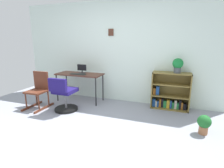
% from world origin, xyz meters
% --- Properties ---
extents(ground_plane, '(6.24, 6.24, 0.00)m').
position_xyz_m(ground_plane, '(0.00, 0.00, 0.00)').
color(ground_plane, '#8C919D').
extents(wall_back, '(5.20, 0.12, 2.49)m').
position_xyz_m(wall_back, '(-0.00, 2.15, 1.25)').
color(wall_back, silver).
rests_on(wall_back, ground_plane).
extents(desk, '(1.18, 0.52, 0.72)m').
position_xyz_m(desk, '(-0.83, 1.71, 0.66)').
color(desk, brown).
rests_on(desk, ground_plane).
extents(monitor, '(0.24, 0.19, 0.23)m').
position_xyz_m(monitor, '(-0.78, 1.77, 0.82)').
color(monitor, '#262628').
rests_on(monitor, desk).
extents(keyboard, '(0.40, 0.11, 0.02)m').
position_xyz_m(keyboard, '(-0.80, 1.59, 0.73)').
color(keyboard, '#282E2C').
rests_on(keyboard, desk).
extents(office_chair, '(0.52, 0.55, 0.78)m').
position_xyz_m(office_chair, '(-0.81, 0.98, 0.34)').
color(office_chair, black).
rests_on(office_chair, ground_plane).
extents(rocking_chair, '(0.42, 0.64, 0.84)m').
position_xyz_m(rocking_chair, '(-1.50, 0.99, 0.43)').
color(rocking_chair, '#582B1B').
rests_on(rocking_chair, ground_plane).
extents(bookshelf_low, '(0.83, 0.30, 0.85)m').
position_xyz_m(bookshelf_low, '(1.38, 1.95, 0.37)').
color(bookshelf_low, olive).
rests_on(bookshelf_low, ground_plane).
extents(potted_plant_on_shelf, '(0.23, 0.23, 0.32)m').
position_xyz_m(potted_plant_on_shelf, '(1.50, 1.90, 1.03)').
color(potted_plant_on_shelf, '#474C51').
rests_on(potted_plant_on_shelf, bookshelf_low).
extents(potted_plant_floor, '(0.22, 0.22, 0.34)m').
position_xyz_m(potted_plant_floor, '(1.98, 0.92, 0.19)').
color(potted_plant_floor, '#9E6642').
rests_on(potted_plant_floor, ground_plane).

